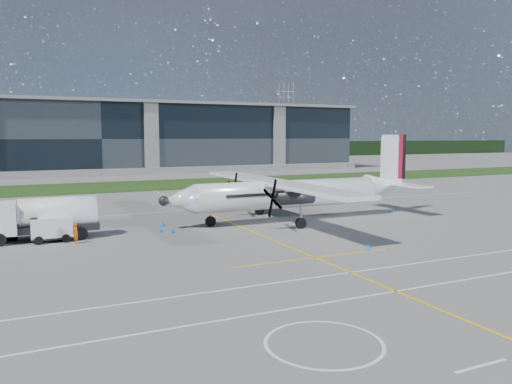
% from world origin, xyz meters
% --- Properties ---
extents(ground, '(400.00, 400.00, 0.00)m').
position_xyz_m(ground, '(0.00, 40.00, 0.00)').
color(ground, '#575452').
rests_on(ground, ground).
extents(grass_strip, '(400.00, 18.00, 0.04)m').
position_xyz_m(grass_strip, '(0.00, 48.00, 0.02)').
color(grass_strip, '#17340E').
rests_on(grass_strip, ground).
extents(terminal_building, '(120.00, 20.00, 15.00)m').
position_xyz_m(terminal_building, '(0.00, 80.00, 7.50)').
color(terminal_building, black).
rests_on(terminal_building, ground).
extents(tree_line, '(400.00, 6.00, 6.00)m').
position_xyz_m(tree_line, '(0.00, 140.00, 3.00)').
color(tree_line, black).
rests_on(tree_line, ground).
extents(pylon_east, '(9.00, 4.60, 30.00)m').
position_xyz_m(pylon_east, '(85.00, 150.00, 15.00)').
color(pylon_east, gray).
rests_on(pylon_east, ground).
extents(yellow_taxiway_centerline, '(0.20, 70.00, 0.01)m').
position_xyz_m(yellow_taxiway_centerline, '(3.00, 10.00, 0.01)').
color(yellow_taxiway_centerline, yellow).
rests_on(yellow_taxiway_centerline, ground).
extents(white_lane_line, '(90.00, 0.15, 0.01)m').
position_xyz_m(white_lane_line, '(0.00, -14.00, 0.01)').
color(white_lane_line, white).
rests_on(white_lane_line, ground).
extents(turboprop_aircraft, '(26.60, 27.59, 8.28)m').
position_xyz_m(turboprop_aircraft, '(9.48, 7.89, 4.14)').
color(turboprop_aircraft, white).
rests_on(turboprop_aircraft, ground).
extents(fuel_tanker_truck, '(8.83, 2.87, 3.31)m').
position_xyz_m(fuel_tanker_truck, '(-13.96, 8.06, 1.66)').
color(fuel_tanker_truck, white).
rests_on(fuel_tanker_truck, ground).
extents(baggage_tug, '(3.19, 1.92, 1.92)m').
position_xyz_m(baggage_tug, '(-12.65, 7.08, 0.96)').
color(baggage_tug, silver).
rests_on(baggage_tug, ground).
extents(ground_crew_person, '(0.68, 0.83, 1.79)m').
position_xyz_m(ground_crew_person, '(-11.04, 5.51, 0.89)').
color(ground_crew_person, '#F25907').
rests_on(ground_crew_person, ground).
extents(safety_cone_nose_port, '(0.36, 0.36, 0.50)m').
position_xyz_m(safety_cone_nose_port, '(-3.30, 6.43, 0.25)').
color(safety_cone_nose_port, blue).
rests_on(safety_cone_nose_port, ground).
extents(safety_cone_nose_stbd, '(0.36, 0.36, 0.50)m').
position_xyz_m(safety_cone_nose_stbd, '(-3.24, 9.79, 0.25)').
color(safety_cone_nose_stbd, blue).
rests_on(safety_cone_nose_stbd, ground).
extents(safety_cone_tail, '(0.36, 0.36, 0.50)m').
position_xyz_m(safety_cone_tail, '(21.12, 7.67, 0.25)').
color(safety_cone_tail, blue).
rests_on(safety_cone_tail, ground).
extents(safety_cone_portwing, '(0.36, 0.36, 0.50)m').
position_xyz_m(safety_cone_portwing, '(7.47, -5.88, 0.25)').
color(safety_cone_portwing, blue).
rests_on(safety_cone_portwing, ground).
extents(safety_cone_fwd, '(0.36, 0.36, 0.50)m').
position_xyz_m(safety_cone_fwd, '(-4.15, 7.12, 0.25)').
color(safety_cone_fwd, blue).
rests_on(safety_cone_fwd, ground).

